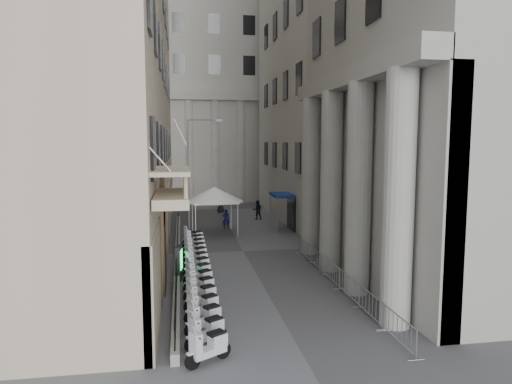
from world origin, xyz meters
TOP-DOWN VIEW (x-y plane):
  - far_building at (0.00, 48.00)m, footprint 22.00×10.00m
  - iron_fence at (-4.30, 18.00)m, footprint 0.30×28.00m
  - blue_awning at (4.15, 26.00)m, footprint 1.60×3.00m
  - flag at (-4.00, 5.00)m, footprint 1.00×1.40m
  - scooter_0 at (-3.20, 4.05)m, footprint 1.49×1.20m
  - scooter_1 at (-3.20, 5.28)m, footprint 1.49×1.20m
  - scooter_2 at (-3.20, 6.51)m, footprint 1.49×1.20m
  - scooter_3 at (-3.20, 7.75)m, footprint 1.49×1.20m
  - scooter_4 at (-3.20, 8.98)m, footprint 1.49×1.20m
  - scooter_5 at (-3.20, 10.21)m, footprint 1.49×1.20m
  - scooter_6 at (-3.20, 11.44)m, footprint 1.49×1.20m
  - scooter_7 at (-3.20, 12.68)m, footprint 1.49×1.20m
  - scooter_8 at (-3.20, 13.91)m, footprint 1.49×1.20m
  - scooter_9 at (-3.20, 15.14)m, footprint 1.49×1.20m
  - scooter_10 at (-3.20, 16.37)m, footprint 1.49×1.20m
  - scooter_11 at (-3.20, 17.60)m, footprint 1.49×1.20m
  - scooter_12 at (-3.20, 18.84)m, footprint 1.49×1.20m
  - scooter_13 at (-3.20, 20.07)m, footprint 1.49×1.20m
  - scooter_14 at (-3.20, 21.30)m, footprint 1.49×1.20m
  - barrier_0 at (3.59, 4.30)m, footprint 0.60×2.40m
  - barrier_1 at (3.59, 6.80)m, footprint 0.60×2.40m
  - barrier_2 at (3.59, 9.30)m, footprint 0.60×2.40m
  - barrier_3 at (3.59, 11.80)m, footprint 0.60×2.40m
  - barrier_4 at (3.59, 14.30)m, footprint 0.60×2.40m
  - barrier_5 at (3.59, 16.80)m, footprint 0.60×2.40m
  - security_tent at (-1.37, 25.36)m, footprint 4.60×4.60m
  - street_lamp at (-3.02, 27.53)m, footprint 2.93×0.72m
  - info_kiosk at (-4.19, 13.32)m, footprint 0.40×0.90m
  - pedestrian_a at (-0.37, 27.05)m, footprint 0.66×0.48m
  - pedestrian_b at (3.00, 31.39)m, footprint 0.88×0.70m
  - pedestrian_c at (-0.03, 36.00)m, footprint 1.00×0.69m

SIDE VIEW (x-z plane):
  - iron_fence at x=-4.30m, z-range -0.70..0.70m
  - blue_awning at x=4.15m, z-range -1.50..1.50m
  - flag at x=-4.00m, z-range -4.10..4.10m
  - scooter_0 at x=-3.20m, z-range -0.75..0.75m
  - scooter_1 at x=-3.20m, z-range -0.75..0.75m
  - scooter_2 at x=-3.20m, z-range -0.75..0.75m
  - scooter_3 at x=-3.20m, z-range -0.75..0.75m
  - scooter_4 at x=-3.20m, z-range -0.75..0.75m
  - scooter_5 at x=-3.20m, z-range -0.75..0.75m
  - scooter_6 at x=-3.20m, z-range -0.75..0.75m
  - scooter_7 at x=-3.20m, z-range -0.75..0.75m
  - scooter_8 at x=-3.20m, z-range -0.75..0.75m
  - scooter_9 at x=-3.20m, z-range -0.75..0.75m
  - scooter_10 at x=-3.20m, z-range -0.75..0.75m
  - scooter_11 at x=-3.20m, z-range -0.75..0.75m
  - scooter_12 at x=-3.20m, z-range -0.75..0.75m
  - scooter_13 at x=-3.20m, z-range -0.75..0.75m
  - scooter_14 at x=-3.20m, z-range -0.75..0.75m
  - barrier_0 at x=3.59m, z-range -0.55..0.55m
  - barrier_1 at x=3.59m, z-range -0.55..0.55m
  - barrier_2 at x=3.59m, z-range -0.55..0.55m
  - barrier_3 at x=3.59m, z-range -0.55..0.55m
  - barrier_4 at x=3.59m, z-range -0.55..0.55m
  - barrier_5 at x=3.59m, z-range -0.55..0.55m
  - pedestrian_a at x=-0.37m, z-range 0.00..1.68m
  - pedestrian_b at x=3.00m, z-range 0.00..1.79m
  - info_kiosk at x=-4.19m, z-range 0.01..1.86m
  - pedestrian_c at x=-0.03m, z-range 0.00..1.97m
  - security_tent at x=-1.37m, z-range 1.25..4.99m
  - street_lamp at x=-3.02m, z-range 0.93..10.02m
  - far_building at x=0.00m, z-range 0.00..30.00m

